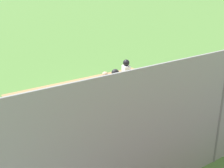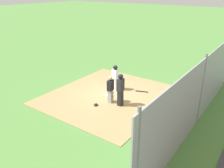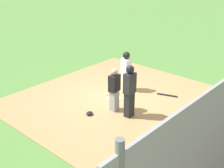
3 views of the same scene
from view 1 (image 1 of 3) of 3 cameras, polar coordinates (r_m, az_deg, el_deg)
ground_plane at (r=12.16m, az=-0.17°, el=-3.35°), size 140.00×140.00×0.00m
dirt_infield at (r=12.15m, az=-0.17°, el=-3.28°), size 7.20×6.40×0.03m
home_plate at (r=12.14m, az=-0.17°, el=-3.17°), size 0.44×0.44×0.02m
catcher at (r=11.07m, az=-1.32°, el=-1.24°), size 0.41×0.31×1.52m
umpire at (r=10.53m, az=0.62°, el=-1.46°), size 0.38×0.26×1.78m
runner at (r=12.46m, az=2.73°, el=1.73°), size 0.34×0.43×1.57m
baseball_bat at (r=12.08m, az=9.41°, el=-3.49°), size 0.33×0.75×0.06m
catcher_mask at (r=11.28m, az=-5.84°, el=-4.91°), size 0.24×0.20×0.12m
baseball at (r=12.48m, az=-1.13°, el=-2.38°), size 0.07×0.07×0.07m
backstop_fence at (r=8.18m, az=20.26°, el=-4.56°), size 12.00×0.10×3.35m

